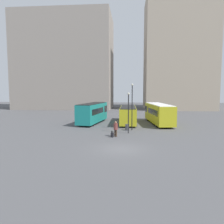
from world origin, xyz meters
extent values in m
plane|color=#4C4C4F|center=(0.00, 0.00, 0.00)|extent=(160.00, 160.00, 0.00)
cube|color=gray|center=(-18.99, 46.34, 13.87)|extent=(28.00, 15.75, 27.74)
cube|color=tan|center=(14.46, 46.34, 15.93)|extent=(18.93, 15.04, 31.85)
cube|color=#19847F|center=(-5.43, 15.66, 1.75)|extent=(3.86, 9.38, 2.96)
cube|color=black|center=(-4.83, 19.35, 2.12)|extent=(2.71, 2.05, 1.13)
cube|color=black|center=(-5.56, 14.86, 2.12)|extent=(3.37, 6.15, 0.89)
cube|color=black|center=(-5.43, 15.66, 3.28)|extent=(3.64, 9.16, 0.08)
cylinder|color=black|center=(-4.98, 18.45, 0.50)|extent=(2.46, 1.35, 0.99)
cylinder|color=black|center=(-5.89, 12.88, 0.50)|extent=(2.46, 1.35, 0.99)
cube|color=gold|center=(0.44, 16.35, 1.47)|extent=(2.65, 10.38, 2.43)
cube|color=black|center=(0.39, 20.59, 1.78)|extent=(2.59, 1.93, 0.92)
cube|color=black|center=(0.45, 15.42, 1.78)|extent=(2.63, 6.65, 0.73)
cube|color=black|center=(0.44, 16.35, 2.73)|extent=(2.44, 10.17, 0.08)
cylinder|color=black|center=(0.40, 19.56, 0.47)|extent=(2.44, 0.96, 0.93)
cylinder|color=black|center=(0.47, 13.14, 0.47)|extent=(2.44, 0.96, 0.93)
cube|color=gold|center=(5.43, 15.94, 1.71)|extent=(3.74, 10.81, 2.87)
cube|color=black|center=(4.91, 20.25, 2.07)|extent=(2.74, 2.23, 1.09)
cube|color=black|center=(5.55, 14.99, 2.07)|extent=(3.31, 7.03, 0.86)
cube|color=white|center=(5.43, 15.94, 3.19)|extent=(3.51, 10.57, 0.08)
cylinder|color=black|center=(5.04, 19.19, 0.50)|extent=(2.49, 1.28, 1.00)
cylinder|color=black|center=(5.83, 12.68, 0.50)|extent=(2.49, 1.28, 1.00)
cylinder|color=#4C3828|center=(-0.96, 5.36, 0.42)|extent=(0.20, 0.20, 0.83)
cylinder|color=#4C3828|center=(-0.78, 5.31, 0.42)|extent=(0.20, 0.20, 0.83)
cylinder|color=brown|center=(-0.87, 5.34, 1.20)|extent=(0.59, 0.59, 0.72)
sphere|color=#9E7051|center=(-0.87, 5.34, 1.69)|extent=(0.27, 0.27, 0.27)
cube|color=black|center=(-1.24, 4.98, 0.27)|extent=(0.36, 0.41, 0.54)
cube|color=black|center=(-1.28, 4.86, 0.66)|extent=(0.15, 0.07, 0.24)
cylinder|color=black|center=(0.59, 7.49, 2.46)|extent=(0.12, 0.12, 4.93)
sphere|color=beige|center=(0.59, 7.49, 5.01)|extent=(0.28, 0.28, 0.28)
cylinder|color=black|center=(1.05, 9.77, 3.06)|extent=(0.12, 0.12, 6.12)
sphere|color=beige|center=(1.05, 9.77, 6.20)|extent=(0.28, 0.28, 0.28)
cylinder|color=#47474C|center=(0.42, 9.51, 0.42)|extent=(0.52, 0.52, 0.85)
camera|label=1|loc=(0.86, -19.91, 5.40)|focal=35.00mm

